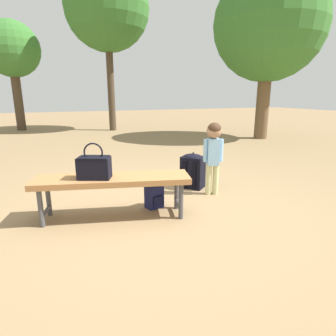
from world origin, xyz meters
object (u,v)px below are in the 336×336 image
object	(u,v)px
handbag	(94,166)
backpack_large	(193,170)
park_bench	(113,182)
tree_far	(107,8)
tree_near	(269,25)
backpack_small	(154,195)
child_standing	(213,147)
tree_mid	(12,50)

from	to	relation	value
handbag	backpack_large	xyz separation A→B (m)	(1.41, 0.57, -0.32)
park_bench	tree_far	world-z (taller)	tree_far
backpack_large	tree_near	xyz separation A→B (m)	(3.98, 3.35, 2.84)
tree_far	park_bench	bearing A→B (deg)	-101.42
park_bench	tree_near	distance (m)	7.06
tree_far	handbag	bearing A→B (deg)	-102.72
park_bench	handbag	distance (m)	0.26
tree_near	tree_far	world-z (taller)	tree_far
backpack_small	tree_near	xyz separation A→B (m)	(4.73, 3.84, 2.94)
child_standing	tree_far	size ratio (longest dim) A/B	0.17
tree_near	tree_far	distance (m)	5.25
backpack_large	tree_mid	size ratio (longest dim) A/B	0.14
handbag	tree_far	xyz separation A→B (m)	(1.70, 7.54, 3.47)
handbag	tree_near	distance (m)	7.12
child_standing	backpack_large	xyz separation A→B (m)	(-0.10, 0.35, -0.37)
handbag	backpack_large	world-z (taller)	handbag
park_bench	tree_far	bearing A→B (deg)	78.58
park_bench	tree_mid	xyz separation A→B (m)	(-1.57, 8.82, 2.34)
park_bench	tree_mid	distance (m)	9.26
tree_far	tree_near	bearing A→B (deg)	-44.49
child_standing	backpack_small	xyz separation A→B (m)	(-0.85, -0.14, -0.47)
tree_near	tree_mid	distance (m)	8.37
park_bench	backpack_small	distance (m)	0.55
park_bench	tree_mid	bearing A→B (deg)	100.12
backpack_large	tree_far	world-z (taller)	tree_far
park_bench	tree_far	distance (m)	8.52
park_bench	child_standing	xyz separation A→B (m)	(1.34, 0.23, 0.24)
handbag	child_standing	xyz separation A→B (m)	(1.52, 0.22, 0.05)
tree_near	tree_far	bearing A→B (deg)	135.51
child_standing	tree_near	bearing A→B (deg)	43.70
park_bench	backpack_small	world-z (taller)	park_bench
handbag	backpack_small	distance (m)	0.79
backpack_small	tree_far	size ratio (longest dim) A/B	0.06
child_standing	tree_near	distance (m)	5.90
tree_mid	tree_far	size ratio (longest dim) A/B	0.68
handbag	tree_mid	world-z (taller)	tree_mid
park_bench	tree_far	xyz separation A→B (m)	(1.52, 7.55, 3.65)
park_bench	tree_far	size ratio (longest dim) A/B	0.30
park_bench	backpack_large	size ratio (longest dim) A/B	3.23
backpack_large	backpack_small	world-z (taller)	backpack_large
backpack_large	park_bench	bearing A→B (deg)	-154.98
handbag	backpack_large	size ratio (longest dim) A/B	0.72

